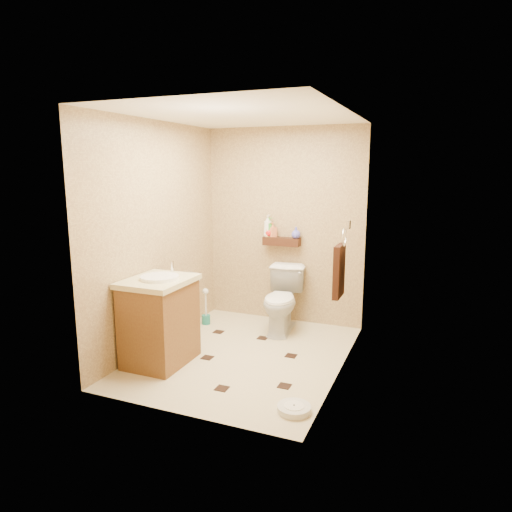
% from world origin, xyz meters
% --- Properties ---
extents(ground, '(2.50, 2.50, 0.00)m').
position_xyz_m(ground, '(0.00, 0.00, 0.00)').
color(ground, beige).
rests_on(ground, ground).
extents(wall_back, '(2.00, 0.04, 2.40)m').
position_xyz_m(wall_back, '(0.00, 1.25, 1.20)').
color(wall_back, tan).
rests_on(wall_back, ground).
extents(wall_front, '(2.00, 0.04, 2.40)m').
position_xyz_m(wall_front, '(0.00, -1.25, 1.20)').
color(wall_front, tan).
rests_on(wall_front, ground).
extents(wall_left, '(0.04, 2.50, 2.40)m').
position_xyz_m(wall_left, '(-1.00, 0.00, 1.20)').
color(wall_left, tan).
rests_on(wall_left, ground).
extents(wall_right, '(0.04, 2.50, 2.40)m').
position_xyz_m(wall_right, '(1.00, 0.00, 1.20)').
color(wall_right, tan).
rests_on(wall_right, ground).
extents(ceiling, '(2.00, 2.50, 0.02)m').
position_xyz_m(ceiling, '(0.00, 0.00, 2.40)').
color(ceiling, white).
rests_on(ceiling, wall_back).
extents(wall_shelf, '(0.46, 0.14, 0.10)m').
position_xyz_m(wall_shelf, '(0.00, 1.17, 1.02)').
color(wall_shelf, '#3A1910').
rests_on(wall_shelf, wall_back).
extents(floor_accents, '(1.27, 1.37, 0.01)m').
position_xyz_m(floor_accents, '(0.06, -0.05, 0.00)').
color(floor_accents, black).
rests_on(floor_accents, ground).
extents(toilet, '(0.51, 0.79, 0.76)m').
position_xyz_m(toilet, '(0.13, 0.83, 0.38)').
color(toilet, white).
rests_on(toilet, ground).
extents(vanity, '(0.58, 0.70, 0.99)m').
position_xyz_m(vanity, '(-0.70, -0.47, 0.44)').
color(vanity, brown).
rests_on(vanity, ground).
extents(bathroom_scale, '(0.36, 0.36, 0.05)m').
position_xyz_m(bathroom_scale, '(0.82, -0.88, 0.03)').
color(bathroom_scale, silver).
rests_on(bathroom_scale, ground).
extents(toilet_brush, '(0.10, 0.10, 0.46)m').
position_xyz_m(toilet_brush, '(-0.82, 0.70, 0.16)').
color(toilet_brush, '#1B6E64').
rests_on(toilet_brush, ground).
extents(towel_ring, '(0.12, 0.30, 0.76)m').
position_xyz_m(towel_ring, '(0.91, 0.25, 0.95)').
color(towel_ring, silver).
rests_on(towel_ring, wall_right).
extents(toilet_paper, '(0.12, 0.11, 0.12)m').
position_xyz_m(toilet_paper, '(-0.94, 0.65, 0.60)').
color(toilet_paper, silver).
rests_on(toilet_paper, wall_left).
extents(bottle_a, '(0.14, 0.14, 0.27)m').
position_xyz_m(bottle_a, '(-0.18, 1.17, 1.21)').
color(bottle_a, white).
rests_on(bottle_a, wall_shelf).
extents(bottle_b, '(0.10, 0.10, 0.16)m').
position_xyz_m(bottle_b, '(-0.18, 1.17, 1.15)').
color(bottle_b, yellow).
rests_on(bottle_b, wall_shelf).
extents(bottle_c, '(0.16, 0.16, 0.15)m').
position_xyz_m(bottle_c, '(-0.17, 1.17, 1.14)').
color(bottle_c, red).
rests_on(bottle_c, wall_shelf).
extents(bottle_d, '(0.11, 0.11, 0.24)m').
position_xyz_m(bottle_d, '(-0.17, 1.17, 1.19)').
color(bottle_d, green).
rests_on(bottle_d, wall_shelf).
extents(bottle_e, '(0.11, 0.11, 0.18)m').
position_xyz_m(bottle_e, '(-0.12, 1.17, 1.16)').
color(bottle_e, '#D97648').
rests_on(bottle_e, wall_shelf).
extents(bottle_f, '(0.15, 0.15, 0.14)m').
position_xyz_m(bottle_f, '(0.18, 1.17, 1.14)').
color(bottle_f, '#5455D2').
rests_on(bottle_f, wall_shelf).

